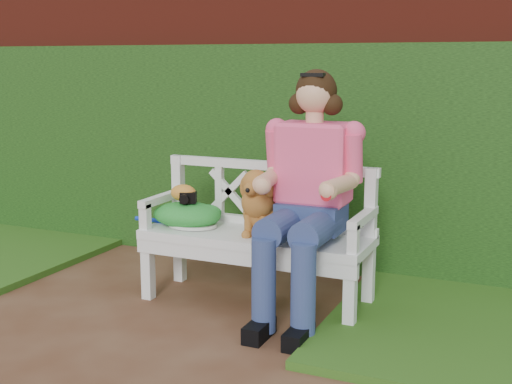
% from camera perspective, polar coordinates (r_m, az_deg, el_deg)
% --- Properties ---
extents(ground, '(60.00, 60.00, 0.00)m').
position_cam_1_polar(ground, '(4.24, -11.23, -11.19)').
color(ground, '#4A2717').
extents(brick_wall, '(10.00, 0.30, 2.20)m').
position_cam_1_polar(brick_wall, '(5.61, -0.36, 6.01)').
color(brick_wall, maroon).
rests_on(brick_wall, ground).
extents(ivy_hedge, '(10.00, 0.18, 1.70)m').
position_cam_1_polar(ivy_hedge, '(5.44, -1.32, 3.20)').
color(ivy_hedge, '#2C651C').
rests_on(ivy_hedge, ground).
extents(garden_bench, '(1.59, 0.63, 0.48)m').
position_cam_1_polar(garden_bench, '(4.51, 0.00, -6.37)').
color(garden_bench, white).
rests_on(garden_bench, ground).
extents(seated_woman, '(0.79, 0.97, 1.57)m').
position_cam_1_polar(seated_woman, '(4.22, 4.56, 0.01)').
color(seated_woman, '#F43D60').
rests_on(seated_woman, ground).
extents(dog, '(0.30, 0.40, 0.44)m').
position_cam_1_polar(dog, '(4.38, 0.54, -0.69)').
color(dog, '#A95A2F').
rests_on(dog, garden_bench).
extents(tennis_racket, '(0.71, 0.49, 0.03)m').
position_cam_1_polar(tennis_racket, '(4.64, -5.64, -2.67)').
color(tennis_racket, white).
rests_on(tennis_racket, garden_bench).
extents(green_bag, '(0.57, 0.50, 0.16)m').
position_cam_1_polar(green_bag, '(4.64, -5.77, -1.83)').
color(green_bag, '#1B7613').
rests_on(green_bag, garden_bench).
extents(camera_item, '(0.13, 0.12, 0.07)m').
position_cam_1_polar(camera_item, '(4.59, -5.66, -0.44)').
color(camera_item, black).
rests_on(camera_item, green_bag).
extents(baseball_glove, '(0.22, 0.20, 0.12)m').
position_cam_1_polar(baseball_glove, '(4.64, -6.07, -0.08)').
color(baseball_glove, orange).
rests_on(baseball_glove, green_bag).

